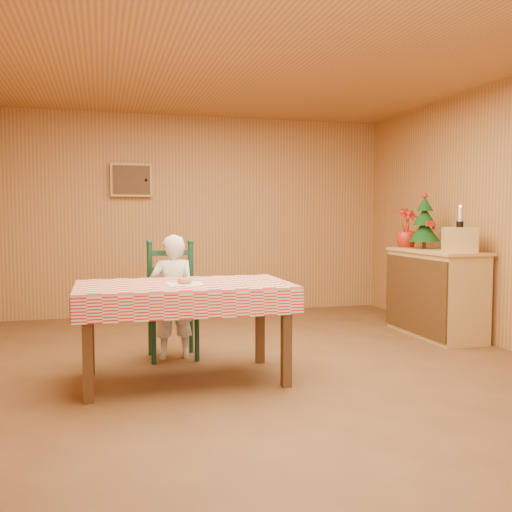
{
  "coord_description": "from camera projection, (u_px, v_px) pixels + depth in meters",
  "views": [
    {
      "loc": [
        -1.27,
        -4.51,
        1.29
      ],
      "look_at": [
        0.0,
        0.2,
        0.95
      ],
      "focal_mm": 40.0,
      "sensor_mm": 36.0,
      "label": 1
    }
  ],
  "objects": [
    {
      "name": "flower_arrangement",
      "position": [
        406.0,
        228.0,
        6.61
      ],
      "size": [
        0.28,
        0.28,
        0.46
      ],
      "primitive_type": "imported",
      "rotation": [
        0.0,
        0.0,
        0.11
      ],
      "color": "#B01F10",
      "rests_on": "shelf_unit"
    },
    {
      "name": "shelf_unit",
      "position": [
        435.0,
        293.0,
        6.14
      ],
      "size": [
        0.54,
        1.24,
        0.93
      ],
      "color": "tan",
      "rests_on": "ground"
    },
    {
      "name": "seated_child",
      "position": [
        173.0,
        297.0,
        5.15
      ],
      "size": [
        0.41,
        0.27,
        1.12
      ],
      "primitive_type": "imported",
      "rotation": [
        0.0,
        0.0,
        3.14
      ],
      "color": "white",
      "rests_on": "ground"
    },
    {
      "name": "dining_table",
      "position": [
        184.0,
        294.0,
        4.44
      ],
      "size": [
        1.66,
        0.96,
        0.77
      ],
      "color": "#513115",
      "rests_on": "ground"
    },
    {
      "name": "ladder_chair",
      "position": [
        172.0,
        302.0,
        5.21
      ],
      "size": [
        0.44,
        0.4,
        1.08
      ],
      "color": "#10321D",
      "rests_on": "ground"
    },
    {
      "name": "crate",
      "position": [
        459.0,
        240.0,
        5.72
      ],
      "size": [
        0.39,
        0.39,
        0.25
      ],
      "primitive_type": "cube",
      "rotation": [
        0.0,
        0.0,
        -0.4
      ],
      "color": "tan",
      "rests_on": "shelf_unit"
    },
    {
      "name": "candle_set",
      "position": [
        460.0,
        221.0,
        5.71
      ],
      "size": [
        0.07,
        0.07,
        0.22
      ],
      "color": "black",
      "rests_on": "crate"
    },
    {
      "name": "napkin",
      "position": [
        185.0,
        284.0,
        4.39
      ],
      "size": [
        0.27,
        0.27,
        0.0
      ],
      "primitive_type": "cube",
      "rotation": [
        0.0,
        0.0,
        0.03
      ],
      "color": "white",
      "rests_on": "dining_table"
    },
    {
      "name": "christmas_tree",
      "position": [
        424.0,
        223.0,
        6.33
      ],
      "size": [
        0.34,
        0.34,
        0.62
      ],
      "color": "#513115",
      "rests_on": "shelf_unit"
    },
    {
      "name": "cabin_walls",
      "position": [
        246.0,
        157.0,
        5.14
      ],
      "size": [
        5.1,
        6.05,
        2.65
      ],
      "color": "#B57D41",
      "rests_on": "ground"
    },
    {
      "name": "ground",
      "position": [
        262.0,
        371.0,
        4.76
      ],
      "size": [
        6.0,
        6.0,
        0.0
      ],
      "primitive_type": "plane",
      "color": "brown",
      "rests_on": "ground"
    },
    {
      "name": "donut",
      "position": [
        185.0,
        281.0,
        4.39
      ],
      "size": [
        0.13,
        0.13,
        0.04
      ],
      "primitive_type": "torus",
      "rotation": [
        0.0,
        0.0,
        -0.05
      ],
      "color": "#B47740",
      "rests_on": "napkin"
    }
  ]
}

